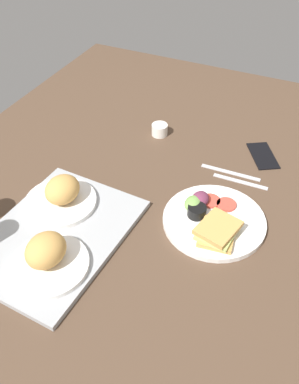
{
  "coord_description": "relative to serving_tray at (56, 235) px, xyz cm",
  "views": [
    {
      "loc": [
        -77.65,
        -33.64,
        83.49
      ],
      "look_at": [
        2.0,
        3.0,
        4.0
      ],
      "focal_mm": 38.75,
      "sensor_mm": 36.0,
      "label": 1
    }
  ],
  "objects": [
    {
      "name": "plate_with_salad",
      "position": [
        22.0,
        -36.3,
        0.91
      ],
      "size": [
        28.4,
        28.4,
        5.4
      ],
      "color": "white",
      "rests_on": "ground_plane"
    },
    {
      "name": "bread_plate_near",
      "position": [
        -9.51,
        -4.61,
        4.05
      ],
      "size": [
        19.77,
        19.77,
        8.8
      ],
      "color": "white",
      "rests_on": "serving_tray"
    },
    {
      "name": "cell_phone",
      "position": [
        58.61,
        -41.95,
        -0.4
      ],
      "size": [
        16.05,
        13.58,
        0.8
      ],
      "primitive_type": "cube",
      "rotation": [
        0.0,
        0.0,
        0.54
      ],
      "color": "black",
      "rests_on": "ground_plane"
    },
    {
      "name": "bread_plate_far",
      "position": [
        10.5,
        4.61,
        3.88
      ],
      "size": [
        20.43,
        20.43,
        8.67
      ],
      "color": "white",
      "rests_on": "serving_tray"
    },
    {
      "name": "knife",
      "position": [
        45.66,
        -34.72,
        -0.55
      ],
      "size": [
        1.83,
        19.03,
        0.5
      ],
      "primitive_type": "cube",
      "rotation": [
        0.0,
        0.0,
        1.59
      ],
      "color": "#B7B7BC",
      "rests_on": "ground_plane"
    },
    {
      "name": "ground_plane",
      "position": [
        20.74,
        -20.02,
        -2.3
      ],
      "size": [
        190.0,
        150.0,
        3.0
      ],
      "primitive_type": "cube",
      "color": "#4C3828"
    },
    {
      "name": "espresso_cup",
      "position": [
        55.92,
        -5.69,
        1.2
      ],
      "size": [
        5.6,
        5.6,
        4.0
      ],
      "primitive_type": "cylinder",
      "color": "silver",
      "rests_on": "ground_plane"
    },
    {
      "name": "fork",
      "position": [
        42.66,
        -38.72,
        -0.55
      ],
      "size": [
        1.74,
        17.02,
        0.5
      ],
      "primitive_type": "cube",
      "rotation": [
        0.0,
        0.0,
        1.59
      ],
      "color": "#B7B7BC",
      "rests_on": "ground_plane"
    },
    {
      "name": "serving_tray",
      "position": [
        0.0,
        0.0,
        0.0
      ],
      "size": [
        46.88,
        35.61,
        1.6
      ],
      "primitive_type": "cube",
      "rotation": [
        0.0,
        0.0,
        -0.06
      ],
      "color": "#9EA0A3",
      "rests_on": "ground_plane"
    }
  ]
}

